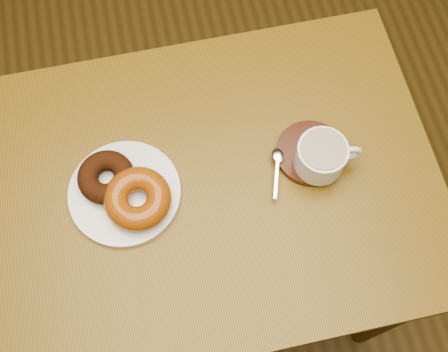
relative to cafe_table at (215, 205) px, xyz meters
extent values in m
plane|color=brown|center=(-0.06, -0.22, -0.67)|extent=(6.00, 6.00, 0.00)
cube|color=brown|center=(0.00, 0.00, 0.11)|extent=(0.86, 0.64, 0.03)
cylinder|color=#462E14|center=(0.38, -0.28, -0.29)|extent=(0.05, 0.05, 0.77)
cylinder|color=#462E14|center=(-0.38, 0.28, -0.29)|extent=(0.05, 0.05, 0.77)
cylinder|color=#462E14|center=(0.39, 0.28, -0.29)|extent=(0.05, 0.05, 0.77)
cylinder|color=silver|center=(-0.17, 0.01, 0.13)|extent=(0.28, 0.28, 0.01)
torus|color=#35180A|center=(-0.19, 0.04, 0.16)|extent=(0.13, 0.13, 0.04)
torus|color=#934A10|center=(-0.14, -0.02, 0.16)|extent=(0.16, 0.16, 0.05)
cube|color=#462817|center=(-0.10, -0.02, 0.18)|extent=(0.01, 0.01, 0.00)
cube|color=#462817|center=(-0.11, 0.01, 0.18)|extent=(0.01, 0.01, 0.00)
cube|color=#462817|center=(-0.13, 0.02, 0.18)|extent=(0.01, 0.01, 0.00)
cube|color=#462817|center=(-0.15, 0.02, 0.18)|extent=(0.01, 0.01, 0.00)
cube|color=#462817|center=(-0.17, 0.01, 0.18)|extent=(0.01, 0.01, 0.00)
cube|color=#462817|center=(-0.18, -0.02, 0.18)|extent=(0.01, 0.01, 0.00)
cube|color=#462817|center=(-0.17, -0.04, 0.18)|extent=(0.01, 0.01, 0.00)
cube|color=#462817|center=(-0.15, -0.05, 0.18)|extent=(0.01, 0.01, 0.00)
cube|color=#462817|center=(-0.13, -0.05, 0.18)|extent=(0.01, 0.01, 0.00)
cube|color=#462817|center=(-0.11, -0.04, 0.18)|extent=(0.01, 0.01, 0.00)
cylinder|color=#351307|center=(0.19, 0.02, 0.13)|extent=(0.16, 0.16, 0.01)
cylinder|color=silver|center=(0.20, -0.01, 0.17)|extent=(0.09, 0.09, 0.06)
cylinder|color=#4E351A|center=(0.20, -0.01, 0.21)|extent=(0.08, 0.08, 0.00)
torus|color=silver|center=(0.25, -0.02, 0.18)|extent=(0.04, 0.02, 0.04)
ellipsoid|color=silver|center=(0.13, 0.02, 0.15)|extent=(0.02, 0.03, 0.01)
cube|color=silver|center=(0.11, -0.02, 0.15)|extent=(0.03, 0.08, 0.00)
camera|label=1|loc=(-0.06, -0.38, 1.11)|focal=45.00mm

